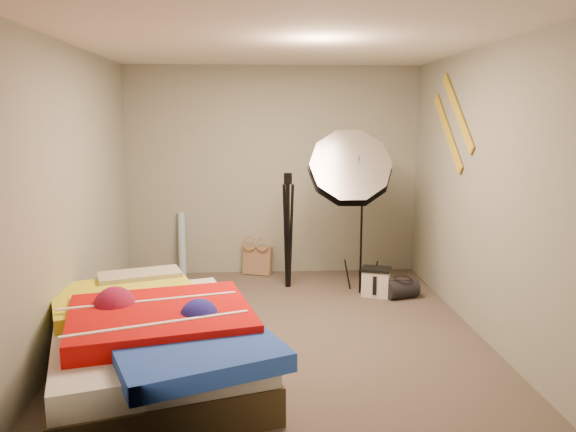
{
  "coord_description": "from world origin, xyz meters",
  "views": [
    {
      "loc": [
        -0.22,
        -4.76,
        1.9
      ],
      "look_at": [
        0.1,
        0.6,
        0.95
      ],
      "focal_mm": 35.0,
      "sensor_mm": 36.0,
      "label": 1
    }
  ],
  "objects": [
    {
      "name": "wall_back",
      "position": [
        0.0,
        2.0,
        1.25
      ],
      "size": [
        3.5,
        0.0,
        3.5
      ],
      "primitive_type": "plane",
      "rotation": [
        1.57,
        0.0,
        0.0
      ],
      "color": "gray",
      "rests_on": "floor"
    },
    {
      "name": "camera_tripod",
      "position": [
        0.14,
        1.36,
        0.74
      ],
      "size": [
        0.09,
        0.09,
        1.3
      ],
      "color": "black",
      "rests_on": "floor"
    },
    {
      "name": "wall_left",
      "position": [
        -1.75,
        0.0,
        1.25
      ],
      "size": [
        0.0,
        4.0,
        4.0
      ],
      "primitive_type": "plane",
      "rotation": [
        1.57,
        0.0,
        1.57
      ],
      "color": "gray",
      "rests_on": "floor"
    },
    {
      "name": "bed",
      "position": [
        -0.97,
        -0.83,
        0.29
      ],
      "size": [
        1.95,
        2.34,
        0.58
      ],
      "color": "#3F311C",
      "rests_on": "floor"
    },
    {
      "name": "wall_stripe_upper",
      "position": [
        1.73,
        0.6,
        1.95
      ],
      "size": [
        0.02,
        0.91,
        0.78
      ],
      "primitive_type": "cube",
      "rotation": [
        0.7,
        0.0,
        0.0
      ],
      "color": "gold",
      "rests_on": "wall_right"
    },
    {
      "name": "floor",
      "position": [
        0.0,
        0.0,
        0.0
      ],
      "size": [
        4.0,
        4.0,
        0.0
      ],
      "primitive_type": "plane",
      "color": "brown",
      "rests_on": "ground"
    },
    {
      "name": "photo_umbrella",
      "position": [
        0.78,
        1.08,
        1.34
      ],
      "size": [
        1.11,
        0.85,
        1.87
      ],
      "color": "black",
      "rests_on": "floor"
    },
    {
      "name": "ceiling",
      "position": [
        0.0,
        0.0,
        2.5
      ],
      "size": [
        4.0,
        4.0,
        0.0
      ],
      "primitive_type": "plane",
      "rotation": [
        3.14,
        0.0,
        0.0
      ],
      "color": "silver",
      "rests_on": "wall_back"
    },
    {
      "name": "wall_stripe_lower",
      "position": [
        1.73,
        0.85,
        1.75
      ],
      "size": [
        0.02,
        0.91,
        0.78
      ],
      "primitive_type": "cube",
      "rotation": [
        0.7,
        0.0,
        0.0
      ],
      "color": "gold",
      "rests_on": "wall_right"
    },
    {
      "name": "wall_right",
      "position": [
        1.75,
        0.0,
        1.25
      ],
      "size": [
        0.0,
        4.0,
        4.0
      ],
      "primitive_type": "plane",
      "rotation": [
        1.57,
        0.0,
        -1.57
      ],
      "color": "gray",
      "rests_on": "floor"
    },
    {
      "name": "duffel_bag",
      "position": [
        1.33,
        0.88,
        0.1
      ],
      "size": [
        0.37,
        0.28,
        0.2
      ],
      "primitive_type": "cylinder",
      "rotation": [
        0.0,
        1.57,
        0.27
      ],
      "color": "black",
      "rests_on": "floor"
    },
    {
      "name": "tote_bag",
      "position": [
        -0.2,
        1.9,
        0.17
      ],
      "size": [
        0.38,
        0.26,
        0.36
      ],
      "primitive_type": "cube",
      "rotation": [
        -0.14,
        0.0,
        -0.34
      ],
      "color": "#A07A5A",
      "rests_on": "floor"
    },
    {
      "name": "camera_case",
      "position": [
        1.07,
        0.98,
        0.14
      ],
      "size": [
        0.33,
        0.29,
        0.28
      ],
      "primitive_type": "cube",
      "rotation": [
        0.0,
        0.0,
        -0.35
      ],
      "color": "silver",
      "rests_on": "floor"
    },
    {
      "name": "wall_front",
      "position": [
        0.0,
        -2.0,
        1.25
      ],
      "size": [
        3.5,
        0.0,
        3.5
      ],
      "primitive_type": "plane",
      "rotation": [
        -1.57,
        0.0,
        0.0
      ],
      "color": "gray",
      "rests_on": "floor"
    },
    {
      "name": "wrapping_roll",
      "position": [
        -1.11,
        1.9,
        0.38
      ],
      "size": [
        0.11,
        0.23,
        0.77
      ],
      "primitive_type": "cylinder",
      "rotation": [
        -0.17,
        0.0,
        0.11
      ],
      "color": "#569BBF",
      "rests_on": "floor"
    }
  ]
}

